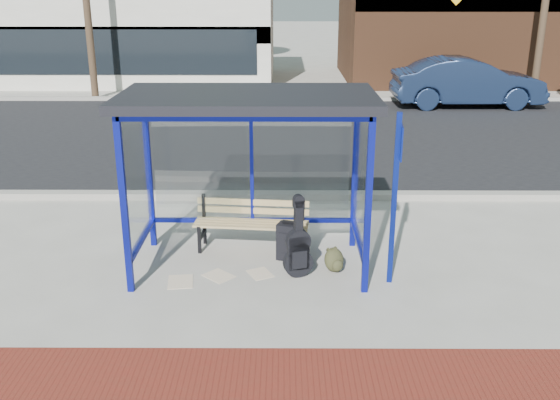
{
  "coord_description": "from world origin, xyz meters",
  "views": [
    {
      "loc": [
        0.46,
        -7.94,
        3.74
      ],
      "look_at": [
        0.41,
        0.2,
        0.91
      ],
      "focal_mm": 40.0,
      "sensor_mm": 36.0,
      "label": 1
    }
  ],
  "objects_px": {
    "guitar_bag": "(298,249)",
    "parked_car": "(467,82)",
    "bench": "(252,221)",
    "suitcase": "(290,242)",
    "backpack": "(334,261)"
  },
  "relations": [
    {
      "from": "guitar_bag",
      "to": "parked_car",
      "type": "xyz_separation_m",
      "value": [
        5.66,
        12.37,
        0.38
      ]
    },
    {
      "from": "bench",
      "to": "parked_car",
      "type": "xyz_separation_m",
      "value": [
        6.32,
        11.45,
        0.33
      ]
    },
    {
      "from": "backpack",
      "to": "parked_car",
      "type": "bearing_deg",
      "value": 42.68
    },
    {
      "from": "suitcase",
      "to": "parked_car",
      "type": "height_order",
      "value": "parked_car"
    },
    {
      "from": "suitcase",
      "to": "backpack",
      "type": "relative_size",
      "value": 1.75
    },
    {
      "from": "guitar_bag",
      "to": "parked_car",
      "type": "relative_size",
      "value": 0.23
    },
    {
      "from": "bench",
      "to": "parked_car",
      "type": "distance_m",
      "value": 13.08
    },
    {
      "from": "bench",
      "to": "suitcase",
      "type": "height_order",
      "value": "bench"
    },
    {
      "from": "bench",
      "to": "backpack",
      "type": "distance_m",
      "value": 1.43
    },
    {
      "from": "bench",
      "to": "parked_car",
      "type": "relative_size",
      "value": 0.36
    },
    {
      "from": "guitar_bag",
      "to": "suitcase",
      "type": "bearing_deg",
      "value": 84.69
    },
    {
      "from": "suitcase",
      "to": "parked_car",
      "type": "relative_size",
      "value": 0.13
    },
    {
      "from": "guitar_bag",
      "to": "parked_car",
      "type": "bearing_deg",
      "value": 48.57
    },
    {
      "from": "guitar_bag",
      "to": "suitcase",
      "type": "xyz_separation_m",
      "value": [
        -0.11,
        0.53,
        -0.13
      ]
    },
    {
      "from": "bench",
      "to": "backpack",
      "type": "bearing_deg",
      "value": -27.73
    }
  ]
}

